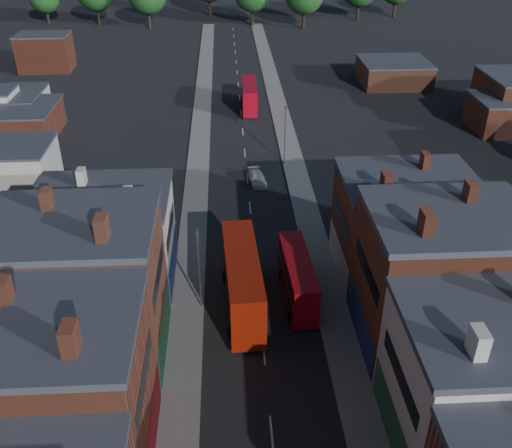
{
  "coord_description": "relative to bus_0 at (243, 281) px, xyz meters",
  "views": [
    {
      "loc": [
        -2.55,
        -10.35,
        32.79
      ],
      "look_at": [
        0.0,
        35.56,
        5.26
      ],
      "focal_mm": 40.0,
      "sensor_mm": 36.0,
      "label": 1
    }
  ],
  "objects": [
    {
      "name": "pavement_west",
      "position": [
        -5.0,
        20.1,
        -2.85
      ],
      "size": [
        3.0,
        200.0,
        0.12
      ],
      "primitive_type": "cube",
      "color": "gray",
      "rests_on": "ground"
    },
    {
      "name": "pavement_east",
      "position": [
        8.0,
        20.1,
        -2.85
      ],
      "size": [
        3.0,
        200.0,
        0.12
      ],
      "primitive_type": "cube",
      "color": "gray",
      "rests_on": "ground"
    },
    {
      "name": "lamp_post_2",
      "position": [
        -3.7,
        0.1,
        1.8
      ],
      "size": [
        0.25,
        0.7,
        8.12
      ],
      "color": "slate",
      "rests_on": "ground"
    },
    {
      "name": "lamp_post_3",
      "position": [
        6.7,
        30.1,
        1.8
      ],
      "size": [
        0.25,
        0.7,
        8.12
      ],
      "color": "slate",
      "rests_on": "ground"
    },
    {
      "name": "bus_0",
      "position": [
        0.0,
        0.0,
        0.0
      ],
      "size": [
        3.61,
        12.6,
        5.39
      ],
      "rotation": [
        0.0,
        0.0,
        0.05
      ],
      "color": "#A51D09",
      "rests_on": "ground"
    },
    {
      "name": "bus_1",
      "position": [
        5.0,
        1.08,
        -0.64
      ],
      "size": [
        2.8,
        9.83,
        4.21
      ],
      "rotation": [
        0.0,
        0.0,
        0.04
      ],
      "color": "#B10A16",
      "rests_on": "ground"
    },
    {
      "name": "bus_2",
      "position": [
        3.0,
        52.1,
        -0.51
      ],
      "size": [
        2.78,
        10.34,
        4.45
      ],
      "rotation": [
        0.0,
        0.0,
        -0.02
      ],
      "color": "#AD0718",
      "rests_on": "ground"
    },
    {
      "name": "car_2",
      "position": [
        -0.36,
        5.14,
        -2.3
      ],
      "size": [
        2.36,
        4.49,
        1.21
      ],
      "primitive_type": "imported",
      "rotation": [
        0.0,
        0.0,
        0.08
      ],
      "color": "black",
      "rests_on": "ground"
    },
    {
      "name": "car_3",
      "position": [
        2.7,
        24.57,
        -2.23
      ],
      "size": [
        2.49,
        4.85,
        1.35
      ],
      "primitive_type": "imported",
      "rotation": [
        0.0,
        0.0,
        0.14
      ],
      "color": "silver",
      "rests_on": "ground"
    }
  ]
}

